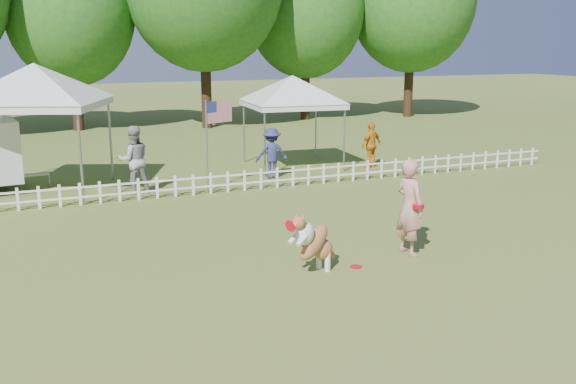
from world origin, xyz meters
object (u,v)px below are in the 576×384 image
object	(u,v)px
dog	(315,242)
spectator_b	(272,153)
canopy_tent_right	(292,123)
spectator_c	(371,145)
frisbee_on_turf	(356,267)
flag_pole	(207,147)
spectator_a	(134,160)
canopy_tent_left	(39,130)
handler	(410,207)

from	to	relation	value
dog	spectator_b	xyz separation A→B (m)	(2.32, 8.24, 0.19)
dog	canopy_tent_right	xyz separation A→B (m)	(3.65, 9.75, 0.91)
dog	spectator_c	bearing A→B (deg)	30.35
dog	frisbee_on_turf	size ratio (longest dim) A/B	5.32
frisbee_on_turf	flag_pole	bearing A→B (deg)	97.10
spectator_a	dog	bearing A→B (deg)	100.21
canopy_tent_right	canopy_tent_left	bearing A→B (deg)	-169.87
handler	spectator_b	size ratio (longest dim) A/B	1.23
spectator_b	spectator_c	distance (m)	3.78
canopy_tent_right	flag_pole	distance (m)	4.51
dog	spectator_c	distance (m)	10.57
spectator_b	handler	bearing A→B (deg)	99.36
dog	flag_pole	size ratio (longest dim) A/B	0.46
spectator_b	canopy_tent_right	bearing A→B (deg)	-120.99
frisbee_on_turf	spectator_c	xyz separation A→B (m)	(5.22, 8.65, 0.77)
frisbee_on_turf	canopy_tent_right	distance (m)	10.27
handler	flag_pole	size ratio (longest dim) A/B	0.74
spectator_a	canopy_tent_left	bearing A→B (deg)	-29.75
spectator_a	spectator_b	bearing A→B (deg)	-178.36
frisbee_on_turf	canopy_tent_right	size ratio (longest dim) A/B	0.07
handler	dog	bearing A→B (deg)	91.11
spectator_a	canopy_tent_right	bearing A→B (deg)	-164.94
frisbee_on_turf	canopy_tent_left	xyz separation A→B (m)	(-5.20, 8.99, 1.75)
frisbee_on_turf	spectator_c	world-z (taller)	spectator_c
spectator_a	frisbee_on_turf	bearing A→B (deg)	105.92
flag_pole	handler	bearing A→B (deg)	-95.64
flag_pole	spectator_c	size ratio (longest dim) A/B	1.67
canopy_tent_right	spectator_a	world-z (taller)	canopy_tent_right
canopy_tent_left	spectator_c	distance (m)	10.47
canopy_tent_right	spectator_b	xyz separation A→B (m)	(-1.32, -1.51, -0.72)
frisbee_on_turf	canopy_tent_left	bearing A→B (deg)	120.03
handler	spectator_c	size ratio (longest dim) A/B	1.25
dog	canopy_tent_right	bearing A→B (deg)	44.98
frisbee_on_turf	spectator_a	distance (m)	8.39
canopy_tent_left	canopy_tent_right	distance (m)	8.03
flag_pole	spectator_a	distance (m)	2.08
dog	spectator_a	distance (m)	8.08
handler	canopy_tent_right	world-z (taller)	canopy_tent_right
handler	spectator_b	distance (m)	7.94
handler	spectator_a	world-z (taller)	handler
spectator_a	spectator_c	xyz separation A→B (m)	(8.04, 0.81, -0.17)
canopy_tent_left	canopy_tent_right	world-z (taller)	canopy_tent_left
flag_pole	spectator_c	xyz separation A→B (m)	(6.11, 1.50, -0.52)
canopy_tent_left	flag_pole	bearing A→B (deg)	-2.13
handler	spectator_a	distance (m)	8.60
canopy_tent_right	spectator_c	bearing A→B (deg)	-19.93
canopy_tent_right	spectator_c	distance (m)	2.77
canopy_tent_right	flag_pole	bearing A→B (deg)	-140.08
canopy_tent_right	spectator_a	distance (m)	5.96
flag_pole	spectator_a	bearing A→B (deg)	136.82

